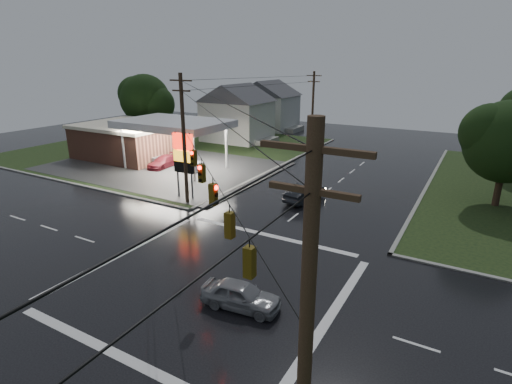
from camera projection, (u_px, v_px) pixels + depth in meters
The scene contains 15 objects.
ground at pixel (213, 280), 22.78m from camera, with size 120.00×120.00×0.00m, color black.
grass_nw at pixel (170, 149), 56.44m from camera, with size 36.00×36.00×0.08m, color black.
gas_station at pixel (137, 138), 50.30m from camera, with size 26.20×18.00×5.60m.
pylon_sign at pixel (183, 155), 35.12m from camera, with size 2.00×0.35×6.00m.
utility_pole_nw at pixel (184, 138), 33.29m from camera, with size 2.20×0.32×11.00m.
utility_pole_se at pixel (305, 360), 8.68m from camera, with size 2.20×0.32×11.00m.
utility_pole_n at pixel (313, 108), 56.87m from camera, with size 2.20×0.32×10.50m.
traffic_signals at pixel (208, 171), 20.72m from camera, with size 26.87×26.87×1.47m.
house_near at pixel (237, 112), 60.94m from camera, with size 11.05×8.48×8.60m.
house_far at pixel (268, 105), 71.31m from camera, with size 11.05×8.48×8.60m.
tree_nw_behind at pixel (146, 99), 61.49m from camera, with size 8.93×7.60×10.00m.
tree_ne_near at pixel (509, 142), 32.52m from camera, with size 7.99×6.80×8.98m.
car_north at pixel (305, 192), 35.40m from camera, with size 1.62×4.66×1.53m, color black.
car_crossing at pixel (241, 295), 20.05m from camera, with size 1.66×4.12×1.40m, color gray.
car_pump at pixel (164, 162), 46.54m from camera, with size 1.92×4.72×1.37m, color maroon.
Camera 1 is at (12.09, -16.19, 11.93)m, focal length 28.00 mm.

